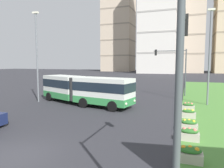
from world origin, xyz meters
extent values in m
plane|color=#2D2D33|center=(0.00, 0.00, 0.00)|extent=(260.00, 260.00, 0.00)
cube|color=silver|center=(-0.34, 11.78, 1.73)|extent=(6.37, 3.59, 2.55)
cube|color=#338C47|center=(-0.34, 11.78, 0.80)|extent=(6.39, 3.62, 0.70)
cube|color=#19232D|center=(-0.34, 11.78, 2.15)|extent=(6.41, 3.64, 0.90)
cube|color=silver|center=(-6.13, 13.58, 1.73)|extent=(5.76, 4.35, 2.55)
cube|color=#338C47|center=(-6.13, 13.58, 0.80)|extent=(5.79, 4.38, 0.70)
cube|color=#19232D|center=(-6.13, 13.58, 2.15)|extent=(5.82, 4.41, 0.90)
cylinder|color=#383838|center=(-3.28, 12.35, 1.72)|extent=(2.40, 2.40, 2.45)
cylinder|color=black|center=(1.67, 12.67, 0.50)|extent=(1.03, 0.46, 1.00)
cylinder|color=black|center=(1.19, 10.21, 0.50)|extent=(1.03, 0.46, 1.00)
cylinder|color=black|center=(-1.67, 13.31, 0.50)|extent=(1.03, 0.46, 1.00)
cylinder|color=black|center=(-2.14, 10.86, 0.50)|extent=(1.03, 0.46, 1.00)
cylinder|color=black|center=(-6.83, 15.24, 0.50)|extent=(1.03, 0.65, 1.00)
cylinder|color=black|center=(-7.82, 12.95, 0.50)|extent=(1.03, 0.65, 1.00)
sphere|color=#F9EFC6|center=(2.80, 12.09, 0.80)|extent=(0.24, 0.24, 0.24)
sphere|color=#F9EFC6|center=(2.46, 10.33, 0.80)|extent=(0.24, 0.24, 0.24)
cube|color=maroon|center=(-6.00, 20.28, 0.58)|extent=(4.53, 2.14, 0.80)
cube|color=black|center=(-6.15, 20.29, 1.28)|extent=(2.50, 1.86, 0.60)
cylinder|color=black|center=(-4.43, 21.06, 0.32)|extent=(0.66, 0.27, 0.64)
cylinder|color=black|center=(-4.58, 19.27, 0.32)|extent=(0.66, 0.27, 0.64)
cylinder|color=black|center=(-7.42, 21.30, 0.32)|extent=(0.66, 0.27, 0.64)
cylinder|color=black|center=(-7.57, 19.50, 0.32)|extent=(0.66, 0.27, 0.64)
cylinder|color=black|center=(-5.04, 3.54, 0.32)|extent=(0.65, 0.25, 0.64)
cube|color=#B7AD9E|center=(7.80, 2.00, 0.30)|extent=(1.10, 0.56, 0.44)
ellipsoid|color=#2D6B28|center=(7.80, 2.00, 0.62)|extent=(0.99, 0.50, 0.28)
sphere|color=orange|center=(7.52, 2.00, 0.72)|extent=(0.20, 0.20, 0.20)
sphere|color=orange|center=(7.80, 2.08, 0.72)|extent=(0.20, 0.20, 0.20)
sphere|color=orange|center=(8.08, 1.94, 0.72)|extent=(0.20, 0.20, 0.20)
cube|color=#B7AD9E|center=(7.80, 4.78, 0.30)|extent=(1.10, 0.56, 0.44)
ellipsoid|color=#2D6B28|center=(7.80, 4.78, 0.62)|extent=(0.99, 0.50, 0.28)
sphere|color=#EF7566|center=(7.52, 4.78, 0.72)|extent=(0.20, 0.20, 0.20)
sphere|color=#EF7566|center=(7.80, 4.86, 0.72)|extent=(0.20, 0.20, 0.20)
sphere|color=#EF7566|center=(8.08, 4.72, 0.72)|extent=(0.20, 0.20, 0.20)
cube|color=#B7AD9E|center=(7.80, 6.67, 0.30)|extent=(1.10, 0.56, 0.44)
ellipsoid|color=#2D6B28|center=(7.80, 6.67, 0.62)|extent=(0.99, 0.50, 0.28)
sphere|color=yellow|center=(7.52, 6.67, 0.72)|extent=(0.20, 0.20, 0.20)
sphere|color=yellow|center=(7.80, 6.75, 0.72)|extent=(0.20, 0.20, 0.20)
sphere|color=yellow|center=(8.08, 6.61, 0.72)|extent=(0.20, 0.20, 0.20)
cube|color=#B7AD9E|center=(7.80, 10.01, 0.30)|extent=(1.10, 0.56, 0.44)
ellipsoid|color=#2D6B28|center=(7.80, 10.01, 0.62)|extent=(0.99, 0.50, 0.28)
sphere|color=yellow|center=(7.52, 10.01, 0.72)|extent=(0.20, 0.20, 0.20)
sphere|color=yellow|center=(7.80, 10.09, 0.72)|extent=(0.20, 0.20, 0.20)
sphere|color=yellow|center=(8.08, 9.95, 0.72)|extent=(0.20, 0.20, 0.20)
cube|color=#B7AD9E|center=(7.80, 12.89, 0.30)|extent=(1.10, 0.56, 0.44)
ellipsoid|color=#2D6B28|center=(7.80, 12.89, 0.62)|extent=(0.99, 0.50, 0.28)
sphere|color=#EF7566|center=(7.52, 12.89, 0.72)|extent=(0.20, 0.20, 0.20)
sphere|color=#EF7566|center=(7.80, 12.97, 0.72)|extent=(0.20, 0.20, 0.20)
sphere|color=#EF7566|center=(8.08, 12.83, 0.72)|extent=(0.20, 0.20, 0.20)
cylinder|color=#474C51|center=(7.40, 22.00, 3.18)|extent=(0.16, 0.16, 6.36)
cylinder|color=#474C51|center=(5.25, 22.00, 6.16)|extent=(4.30, 0.10, 0.10)
cube|color=black|center=(3.40, 22.00, 5.96)|extent=(0.28, 0.28, 0.80)
sphere|color=red|center=(3.40, 22.00, 6.21)|extent=(0.16, 0.16, 0.16)
sphere|color=yellow|center=(3.40, 22.00, 5.95)|extent=(0.16, 0.16, 0.16)
sphere|color=green|center=(3.40, 22.00, 5.69)|extent=(0.16, 0.16, 0.16)
cylinder|color=#474C51|center=(7.40, -3.00, 3.16)|extent=(0.16, 0.16, 6.32)
cylinder|color=#474C51|center=(7.40, -0.78, 6.12)|extent=(0.10, 4.44, 0.10)
cube|color=black|center=(7.40, 1.14, 5.92)|extent=(0.28, 0.28, 0.80)
sphere|color=red|center=(7.40, 1.14, 6.17)|extent=(0.16, 0.16, 0.16)
sphere|color=yellow|center=(7.40, 1.14, 5.91)|extent=(0.16, 0.16, 0.16)
sphere|color=green|center=(7.40, 1.14, 5.65)|extent=(0.16, 0.16, 0.16)
cylinder|color=slate|center=(-8.50, 11.88, 4.99)|extent=(0.18, 0.18, 9.97)
cube|color=white|center=(-8.50, 11.88, 10.07)|extent=(0.70, 0.28, 0.20)
cylinder|color=slate|center=(9.70, 16.30, 4.90)|extent=(0.18, 0.18, 9.80)
cube|color=white|center=(9.70, 16.30, 9.90)|extent=(0.70, 0.28, 0.20)
cube|color=#C6B299|center=(-30.00, 107.74, 21.14)|extent=(16.46, 15.25, 42.28)
cube|color=gray|center=(-30.00, 107.74, 8.81)|extent=(16.66, 15.45, 0.70)
cube|color=gray|center=(-30.00, 107.74, 17.26)|extent=(16.66, 15.45, 0.70)
cube|color=gray|center=(-30.00, 107.74, 25.72)|extent=(16.66, 15.45, 0.70)
cube|color=gray|center=(-30.00, 107.74, 34.17)|extent=(16.66, 15.45, 0.70)
cube|color=silver|center=(-5.41, 90.07, 26.12)|extent=(16.21, 15.31, 52.24)
cube|color=#A4A099|center=(-5.41, 90.07, 9.06)|extent=(16.41, 15.51, 0.70)
cube|color=#A4A099|center=(-5.41, 90.07, 17.76)|extent=(16.41, 15.51, 0.70)
cube|color=#A4A099|center=(-5.41, 90.07, 26.47)|extent=(16.41, 15.51, 0.70)
cube|color=#C6B299|center=(6.80, 101.76, 25.61)|extent=(15.92, 16.82, 51.22)
cube|color=gray|center=(6.80, 101.76, 8.89)|extent=(16.12, 17.02, 0.70)
cube|color=gray|center=(6.80, 101.76, 17.42)|extent=(16.12, 17.02, 0.70)
cube|color=gray|center=(6.80, 101.76, 25.96)|extent=(16.12, 17.02, 0.70)
cube|color=gray|center=(6.80, 101.76, 34.49)|extent=(16.12, 17.02, 0.70)
camera|label=1|loc=(7.54, -7.49, 4.45)|focal=33.24mm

